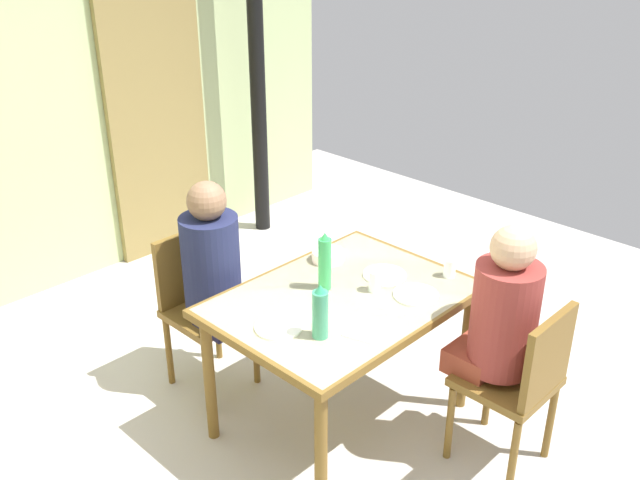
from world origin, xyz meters
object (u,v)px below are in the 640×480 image
at_px(chair_far_diner, 201,301).
at_px(serving_bowl_center, 328,256).
at_px(person_far_diner, 213,263).
at_px(dining_table, 342,311).
at_px(water_bottle_green_far, 325,262).
at_px(water_bottle_green_near, 320,313).
at_px(chair_near_diner, 521,379).
at_px(person_near_diner, 502,315).

height_order(chair_far_diner, serving_bowl_center, chair_far_diner).
bearing_deg(person_far_diner, dining_table, 111.25).
bearing_deg(dining_table, water_bottle_green_far, 90.13).
distance_m(person_far_diner, water_bottle_green_near, 0.83).
distance_m(chair_near_diner, chair_far_diner, 1.71).
height_order(chair_near_diner, water_bottle_green_near, water_bottle_green_near).
bearing_deg(chair_near_diner, water_bottle_green_near, 135.53).
relative_size(chair_near_diner, water_bottle_green_far, 2.91).
distance_m(person_near_diner, serving_bowl_center, 0.98).
bearing_deg(person_far_diner, chair_near_diner, 111.87).
bearing_deg(person_near_diner, serving_bowl_center, 96.13).
bearing_deg(serving_bowl_center, water_bottle_green_far, -139.67).
relative_size(dining_table, chair_far_diner, 1.40).
bearing_deg(chair_near_diner, serving_bowl_center, 95.38).
xyz_separation_m(chair_near_diner, chair_far_diner, (-0.59, 1.60, 0.00)).
distance_m(chair_far_diner, person_near_diner, 1.60).
height_order(dining_table, chair_near_diner, chair_near_diner).
bearing_deg(chair_far_diner, dining_table, 107.88).
bearing_deg(person_near_diner, water_bottle_green_far, 112.89).
xyz_separation_m(dining_table, water_bottle_green_far, (-0.00, 0.12, 0.22)).
xyz_separation_m(chair_far_diner, person_near_diner, (0.59, -1.47, 0.28)).
height_order(chair_far_diner, person_far_diner, person_far_diner).
distance_m(dining_table, person_near_diner, 0.75).
xyz_separation_m(dining_table, water_bottle_green_near, (-0.32, -0.16, 0.20)).
relative_size(water_bottle_green_far, serving_bowl_center, 1.76).
bearing_deg(water_bottle_green_near, person_near_diner, -37.67).
bearing_deg(chair_far_diner, water_bottle_green_near, 86.30).
relative_size(chair_far_diner, person_near_diner, 1.13).
height_order(chair_near_diner, person_near_diner, person_near_diner).
height_order(dining_table, water_bottle_green_far, water_bottle_green_far).
height_order(person_near_diner, water_bottle_green_far, person_near_diner).
distance_m(dining_table, person_far_diner, 0.72).
bearing_deg(chair_far_diner, person_near_diner, 111.87).
bearing_deg(chair_far_diner, serving_bowl_center, 134.53).
distance_m(chair_far_diner, person_far_diner, 0.31).
xyz_separation_m(water_bottle_green_near, serving_bowl_center, (0.55, 0.47, -0.09)).
distance_m(dining_table, water_bottle_green_far, 0.25).
bearing_deg(serving_bowl_center, person_far_diner, 143.70).
bearing_deg(dining_table, chair_near_diner, -67.61).
bearing_deg(water_bottle_green_near, chair_far_diner, 86.30).
height_order(dining_table, water_bottle_green_near, water_bottle_green_near).
bearing_deg(dining_table, chair_far_diner, 107.88).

